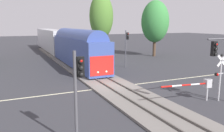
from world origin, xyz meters
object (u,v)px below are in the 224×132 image
Objects in this scene: commuter_train at (62,43)px; traffic_signal_far_side at (127,43)px; elm_centre_background at (101,16)px; maple_right_background at (155,22)px; traffic_signal_near_left at (78,84)px; crossing_signal_mast at (221,72)px; crossing_gate_near at (203,84)px.

commuter_train is 15.22m from traffic_signal_far_side.
elm_centre_background is (8.03, 0.21, 4.86)m from commuter_train.
traffic_signal_far_side is at bearing -141.89° from maple_right_background.
traffic_signal_near_left is at bearing -100.97° from commuter_train.
elm_centre_background is at bearing 145.62° from maple_right_background.
maple_right_background reaches higher than commuter_train.
elm_centre_background is (14.27, 32.42, 4.35)m from traffic_signal_near_left.
maple_right_background is (16.65, -5.68, 3.83)m from commuter_train.
traffic_signal_near_left is (-12.34, -2.15, 0.92)m from crossing_signal_mast.
elm_centre_background reaches higher than commuter_train.
maple_right_background reaches higher than crossing_gate_near.
maple_right_background is at bearing 49.20° from traffic_signal_near_left.
traffic_signal_far_side is (6.21, -13.87, 0.77)m from commuter_train.
crossing_gate_near is 30.61m from elm_centre_background.
elm_centre_background reaches higher than traffic_signal_far_side.
commuter_train reaches higher than traffic_signal_near_left.
crossing_signal_mast is 0.32× the size of elm_centre_background.
commuter_train is at bearing 99.18° from crossing_gate_near.
crossing_signal_mast is 26.90m from maple_right_background.
maple_right_background is 0.88× the size of elm_centre_background.
commuter_train is at bearing 101.46° from crossing_signal_mast.
maple_right_background is (10.44, 8.19, 3.07)m from traffic_signal_far_side.
commuter_train is at bearing 161.15° from maple_right_background.
commuter_train is at bearing 114.11° from traffic_signal_far_side.
elm_centre_background is (1.82, 14.08, 4.10)m from traffic_signal_far_side.
crossing_signal_mast is (1.31, -0.48, 0.97)m from crossing_gate_near.
elm_centre_background is at bearing 86.34° from crossing_signal_mast.
traffic_signal_far_side is 22.16m from traffic_signal_near_left.
maple_right_background is at bearing 38.11° from traffic_signal_far_side.
traffic_signal_far_side reaches higher than crossing_signal_mast.
maple_right_background is 10.49m from elm_centre_background.
traffic_signal_near_left is (-12.45, -18.33, -0.25)m from traffic_signal_far_side.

